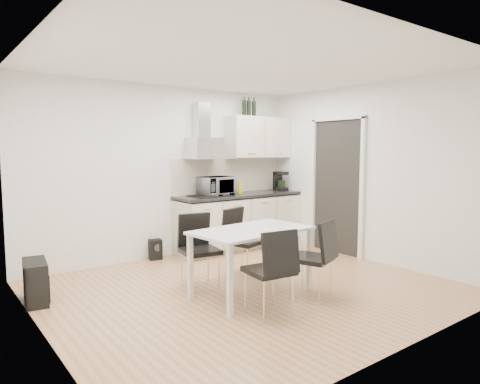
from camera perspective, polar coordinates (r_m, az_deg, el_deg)
The scene contains 15 objects.
ground at distance 5.22m, azimuth 1.06°, elevation -12.70°, with size 4.50×4.50×0.00m, color tan.
wall_back at distance 6.65m, azimuth -9.65°, elevation 2.63°, with size 4.50×0.10×2.60m, color white.
wall_front at distance 3.62m, azimuth 21.10°, elevation -0.18°, with size 4.50×0.10×2.60m, color white.
wall_left at distance 3.99m, azimuth -25.22°, elevation 0.18°, with size 0.10×4.00×2.60m, color white.
wall_right at distance 6.59m, azimuth 16.66°, elevation 2.45°, with size 0.10×4.00×2.60m, color white.
ceiling at distance 5.04m, azimuth 1.12°, elevation 16.60°, with size 4.50×4.50×0.00m, color white.
doorway at distance 6.92m, azimuth 12.73°, elevation 0.61°, with size 0.08×1.04×2.10m, color white.
kitchenette at distance 7.10m, azimuth -0.02°, elevation -0.91°, with size 2.22×0.64×2.52m.
dining_table at distance 4.87m, azimuth 1.61°, elevation -5.95°, with size 1.41×0.88×0.75m.
chair_far_left at distance 5.12m, azimuth -5.35°, elevation -7.94°, with size 0.44×0.50×0.88m, color black, non-canonical shape.
chair_far_right at distance 5.59m, azimuth 0.60°, elevation -6.76°, with size 0.44×0.50×0.88m, color black, non-canonical shape.
chair_near_left at distance 4.32m, azimuth 3.87°, elevation -10.54°, with size 0.44×0.50×0.88m, color black, non-canonical shape.
chair_near_right at distance 4.83m, azimuth 9.41°, elevation -8.85°, with size 0.44×0.50×0.88m, color black, non-canonical shape.
guitar_amp at distance 5.19m, azimuth -25.61°, elevation -10.73°, with size 0.31×0.57×0.45m.
floor_speaker at distance 6.60m, azimuth -11.22°, elevation -7.52°, with size 0.18×0.16×0.30m, color black.
Camera 1 is at (-3.06, -3.89, 1.65)m, focal length 32.00 mm.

